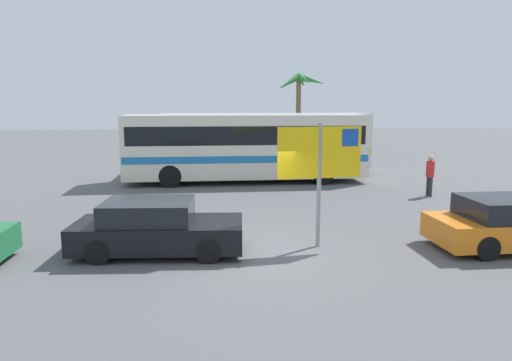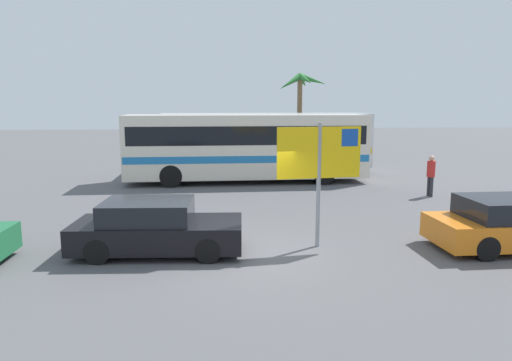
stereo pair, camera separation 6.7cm
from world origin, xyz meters
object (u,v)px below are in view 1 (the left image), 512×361
ferry_sign (321,157)px  car_black (156,228)px  bus_front_coach (246,145)px  pedestrian_crossing_lot (430,172)px  bus_rear_coach (265,139)px

ferry_sign → car_black: bearing=175.7°
ferry_sign → car_black: size_ratio=0.76×
ferry_sign → bus_front_coach: bearing=89.7°
car_black → pedestrian_crossing_lot: 11.89m
bus_front_coach → ferry_sign: size_ratio=3.50×
bus_rear_coach → car_black: bearing=-107.8°
bus_front_coach → pedestrian_crossing_lot: bearing=-31.6°
bus_rear_coach → car_black: (-4.44, -13.85, -1.15)m
bus_rear_coach → pedestrian_crossing_lot: bus_rear_coach is taller
ferry_sign → pedestrian_crossing_lot: size_ratio=1.94×
ferry_sign → car_black: (-4.16, -0.12, -1.69)m
ferry_sign → car_black: 4.49m
ferry_sign → pedestrian_crossing_lot: bearing=39.5°
ferry_sign → car_black: ferry_sign is taller
bus_front_coach → bus_rear_coach: size_ratio=1.00×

